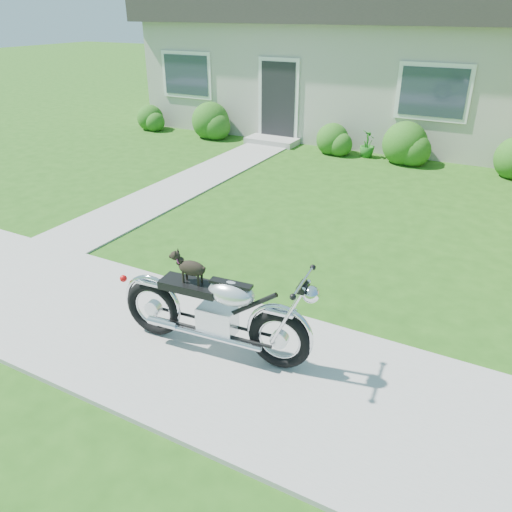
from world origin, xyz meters
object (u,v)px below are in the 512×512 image
(house, at_px, (369,53))
(potted_plant_left, at_px, (211,123))
(potted_plant_right, at_px, (368,144))
(motorcycle_with_dog, at_px, (217,311))

(house, distance_m, potted_plant_left, 5.17)
(house, relative_size, potted_plant_left, 16.29)
(house, xyz_separation_m, potted_plant_right, (1.20, -3.44, -1.82))
(house, distance_m, potted_plant_right, 4.08)
(house, height_order, potted_plant_right, house)
(potted_plant_left, relative_size, motorcycle_with_dog, 0.35)
(house, bearing_deg, motorcycle_with_dog, -79.77)
(potted_plant_left, xyz_separation_m, motorcycle_with_dog, (5.58, -8.50, 0.15))
(house, bearing_deg, potted_plant_right, -70.86)
(potted_plant_right, bearing_deg, potted_plant_left, 180.00)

